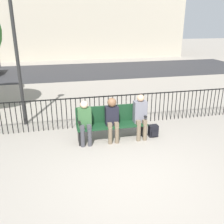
# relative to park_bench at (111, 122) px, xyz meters

# --- Properties ---
(ground_plane) EXTENTS (80.00, 80.00, 0.00)m
(ground_plane) POSITION_rel_park_bench_xyz_m (0.00, -1.82, -0.50)
(ground_plane) COLOR gray
(park_bench) EXTENTS (1.88, 0.45, 0.92)m
(park_bench) POSITION_rel_park_bench_xyz_m (0.00, 0.00, 0.00)
(park_bench) COLOR #14381E
(park_bench) RESTS_ON ground
(seated_person_0) EXTENTS (0.34, 0.39, 1.16)m
(seated_person_0) POSITION_rel_park_bench_xyz_m (-0.73, -0.13, 0.15)
(seated_person_0) COLOR #3D3D42
(seated_person_0) RESTS_ON ground
(seated_person_1) EXTENTS (0.34, 0.39, 1.19)m
(seated_person_1) POSITION_rel_park_bench_xyz_m (-0.01, -0.13, 0.18)
(seated_person_1) COLOR brown
(seated_person_1) RESTS_ON ground
(seated_person_2) EXTENTS (0.34, 0.39, 1.23)m
(seated_person_2) POSITION_rel_park_bench_xyz_m (0.77, -0.13, 0.18)
(seated_person_2) COLOR brown
(seated_person_2) RESTS_ON ground
(backpack) EXTENTS (0.26, 0.22, 0.33)m
(backpack) POSITION_rel_park_bench_xyz_m (1.17, -0.14, -0.34)
(backpack) COLOR black
(backpack) RESTS_ON ground
(fence_railing) EXTENTS (9.01, 0.03, 0.95)m
(fence_railing) POSITION_rel_park_bench_xyz_m (-0.02, 0.95, 0.06)
(fence_railing) COLOR black
(fence_railing) RESTS_ON ground
(lamp_post) EXTENTS (0.28, 0.28, 4.16)m
(lamp_post) POSITION_rel_park_bench_xyz_m (-2.40, 1.58, 2.21)
(lamp_post) COLOR black
(lamp_post) RESTS_ON ground
(street_surface) EXTENTS (24.00, 6.00, 0.01)m
(street_surface) POSITION_rel_park_bench_xyz_m (0.00, 10.18, -0.49)
(street_surface) COLOR #2B2B2D
(street_surface) RESTS_ON ground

